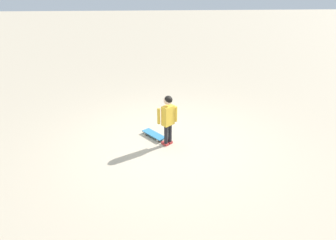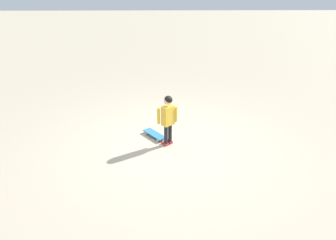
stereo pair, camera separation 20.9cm
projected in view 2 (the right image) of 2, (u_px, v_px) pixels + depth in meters
ground_plane at (168, 146)px, 6.08m from camera, size 50.00×50.00×0.00m
child_person at (168, 115)px, 5.85m from camera, size 0.27×0.40×1.06m
skateboard at (155, 134)px, 6.39m from camera, size 0.57×0.52×0.07m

